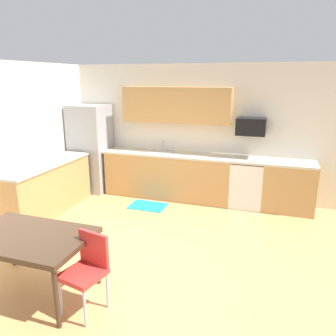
% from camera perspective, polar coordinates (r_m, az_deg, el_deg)
% --- Properties ---
extents(ground_plane, '(12.00, 12.00, 0.00)m').
position_cam_1_polar(ground_plane, '(4.87, -3.83, -14.45)').
color(ground_plane, tan).
extents(wall_back, '(5.80, 0.10, 2.70)m').
position_cam_1_polar(wall_back, '(6.84, 4.40, 6.33)').
color(wall_back, silver).
rests_on(wall_back, ground).
extents(cabinet_run_back, '(2.62, 0.60, 0.90)m').
position_cam_1_polar(cabinet_run_back, '(6.83, -0.04, -1.38)').
color(cabinet_run_back, tan).
rests_on(cabinet_run_back, ground).
extents(cabinet_run_back_right, '(0.93, 0.60, 0.90)m').
position_cam_1_polar(cabinet_run_back_right, '(6.51, 20.22, -3.21)').
color(cabinet_run_back_right, tan).
rests_on(cabinet_run_back_right, ground).
extents(cabinet_run_left, '(0.60, 2.00, 0.90)m').
position_cam_1_polar(cabinet_run_left, '(6.44, -20.45, -3.45)').
color(cabinet_run_left, tan).
rests_on(cabinet_run_left, ground).
extents(countertop_back, '(4.80, 0.64, 0.04)m').
position_cam_1_polar(countertop_back, '(6.59, 3.57, 2.19)').
color(countertop_back, beige).
rests_on(countertop_back, cabinet_run_back).
extents(countertop_left, '(0.64, 2.00, 0.04)m').
position_cam_1_polar(countertop_left, '(6.31, -20.85, 0.60)').
color(countertop_left, beige).
rests_on(countertop_left, cabinet_run_left).
extents(upper_cabinets_back, '(2.20, 0.34, 0.70)m').
position_cam_1_polar(upper_cabinets_back, '(6.64, 1.47, 10.89)').
color(upper_cabinets_back, tan).
extents(refrigerator, '(0.76, 0.70, 1.87)m').
position_cam_1_polar(refrigerator, '(7.36, -13.24, 3.34)').
color(refrigerator, '#9EA0A5').
rests_on(refrigerator, ground).
extents(oven_range, '(0.60, 0.60, 0.91)m').
position_cam_1_polar(oven_range, '(6.52, 13.53, -2.60)').
color(oven_range, white).
rests_on(oven_range, ground).
extents(microwave, '(0.54, 0.36, 0.32)m').
position_cam_1_polar(microwave, '(6.38, 14.23, 7.01)').
color(microwave, black).
extents(sink_basin, '(0.48, 0.40, 0.14)m').
position_cam_1_polar(sink_basin, '(6.77, -1.32, 2.23)').
color(sink_basin, '#A5A8AD').
rests_on(sink_basin, countertop_back).
extents(sink_faucet, '(0.02, 0.02, 0.24)m').
position_cam_1_polar(sink_faucet, '(6.90, -0.82, 3.84)').
color(sink_faucet, '#B2B5BA').
rests_on(sink_faucet, countertop_back).
extents(dining_table, '(1.40, 0.90, 0.73)m').
position_cam_1_polar(dining_table, '(4.08, -23.24, -11.38)').
color(dining_table, '#422D1E').
rests_on(dining_table, ground).
extents(chair_near_table, '(0.47, 0.47, 0.85)m').
position_cam_1_polar(chair_near_table, '(3.71, -13.83, -16.27)').
color(chair_near_table, red).
rests_on(chair_near_table, ground).
extents(floor_mat, '(0.70, 0.50, 0.01)m').
position_cam_1_polar(floor_mat, '(6.46, -3.54, -6.58)').
color(floor_mat, '#198CBF').
rests_on(floor_mat, ground).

